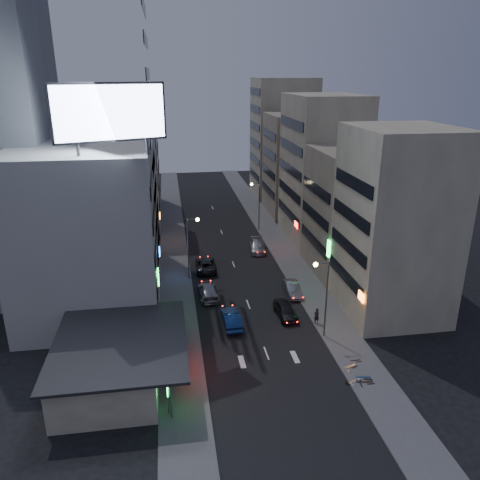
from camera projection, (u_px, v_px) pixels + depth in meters
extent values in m
plane|color=black|center=(276.00, 379.00, 40.34)|extent=(180.00, 180.00, 0.00)
cube|color=#4C4C4F|center=(174.00, 257.00, 67.05)|extent=(4.00, 120.00, 0.12)
cube|color=#4C4C4F|center=(283.00, 250.00, 69.38)|extent=(4.00, 120.00, 0.12)
cube|color=beige|center=(110.00, 363.00, 39.56)|extent=(8.00, 12.00, 3.60)
cube|color=black|center=(120.00, 342.00, 39.04)|extent=(11.00, 13.00, 0.25)
cube|color=black|center=(170.00, 344.00, 39.86)|extent=(0.12, 4.00, 0.90)
cube|color=#FF1E14|center=(171.00, 344.00, 39.87)|extent=(0.04, 3.70, 0.70)
cube|color=#A7A7A2|center=(93.00, 221.00, 53.42)|extent=(14.00, 24.00, 18.00)
cube|color=gray|center=(6.00, 148.00, 52.20)|extent=(10.00, 14.00, 34.00)
cube|color=beige|center=(396.00, 224.00, 48.91)|extent=(10.00, 11.00, 20.00)
cube|color=tan|center=(356.00, 212.00, 60.35)|extent=(11.00, 12.00, 16.00)
cube|color=beige|center=(322.00, 169.00, 71.35)|extent=(10.00, 14.00, 22.00)
cube|color=#A7A7A2|center=(123.00, 169.00, 76.55)|extent=(11.00, 10.00, 20.00)
cube|color=gray|center=(127.00, 169.00, 89.41)|extent=(12.00, 10.00, 15.00)
cube|color=tan|center=(298.00, 164.00, 86.05)|extent=(11.00, 12.00, 18.00)
cube|color=beige|center=(283.00, 138.00, 98.12)|extent=(12.00, 12.00, 24.00)
cylinder|color=#595B60|center=(78.00, 148.00, 40.98)|extent=(0.30, 0.30, 1.50)
cylinder|color=#595B60|center=(147.00, 146.00, 41.85)|extent=(0.30, 0.30, 1.50)
cube|color=black|center=(110.00, 112.00, 40.41)|extent=(9.52, 3.75, 5.00)
cube|color=#BACCF8|center=(110.00, 113.00, 40.23)|extent=(9.04, 3.34, 4.60)
cylinder|color=#595B60|center=(326.00, 300.00, 45.44)|extent=(0.16, 0.16, 8.00)
cylinder|color=#595B60|center=(322.00, 263.00, 44.02)|extent=(1.40, 0.10, 0.10)
sphere|color=#FFD88C|center=(316.00, 265.00, 43.97)|extent=(0.44, 0.44, 0.44)
cylinder|color=#595B60|center=(188.00, 249.00, 58.49)|extent=(0.16, 0.16, 8.00)
cylinder|color=#595B60|center=(193.00, 219.00, 57.27)|extent=(1.40, 0.10, 0.10)
sphere|color=#FFD88C|center=(197.00, 220.00, 57.39)|extent=(0.44, 0.44, 0.44)
cylinder|color=#595B60|center=(259.00, 207.00, 77.06)|extent=(0.16, 0.16, 8.00)
cylinder|color=#595B60|center=(255.00, 183.00, 75.64)|extent=(1.40, 0.10, 0.10)
sphere|color=#FFD88C|center=(252.00, 184.00, 75.59)|extent=(0.44, 0.44, 0.44)
imported|color=black|center=(286.00, 310.00, 50.42)|extent=(2.13, 4.72, 1.57)
imported|color=gray|center=(292.00, 289.00, 55.54)|extent=(1.68, 4.56, 1.49)
imported|color=black|center=(206.00, 265.00, 62.39)|extent=(2.70, 5.62, 1.54)
imported|color=#AEB1B6|center=(258.00, 246.00, 69.05)|extent=(2.80, 5.51, 1.53)
imported|color=navy|center=(231.00, 319.00, 48.65)|extent=(1.83, 4.96, 1.62)
imported|color=gray|center=(208.00, 291.00, 54.83)|extent=(2.35, 5.39, 1.54)
imported|color=black|center=(317.00, 316.00, 48.88)|extent=(0.73, 0.59, 1.74)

